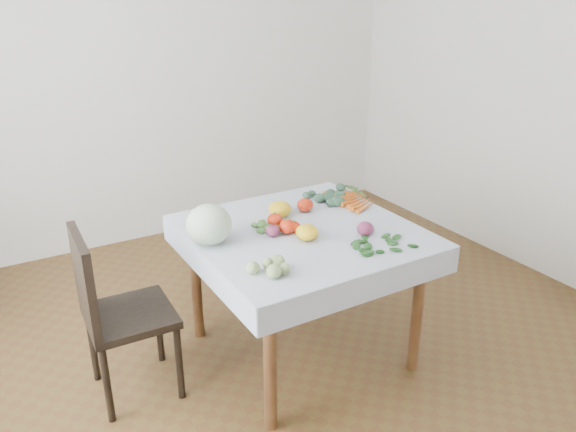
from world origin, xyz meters
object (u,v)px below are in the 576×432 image
Objects in this scene: chair at (111,306)px; heirloom_back at (280,209)px; carrot_bunch at (353,199)px; cabbage at (209,225)px; table at (302,247)px.

chair is 7.12× the size of heirloom_back.
carrot_bunch is (1.46, 0.04, 0.25)m from chair.
chair reaches higher than heirloom_back.
cabbage is at bearing -7.61° from chair.
cabbage reaches higher than heirloom_back.
heirloom_back is at bearing 3.47° from chair.
cabbage is (0.50, -0.07, 0.34)m from chair.
chair is at bearing -178.37° from carrot_bunch.
chair is 1.48m from carrot_bunch.
cabbage is at bearing 169.13° from table.
chair is 2.43× the size of carrot_bunch.
heirloom_back is (-0.01, 0.22, 0.15)m from table.
carrot_bunch is (0.48, 0.20, 0.12)m from table.
carrot_bunch is at bearing 1.63° from chair.
chair reaches higher than table.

